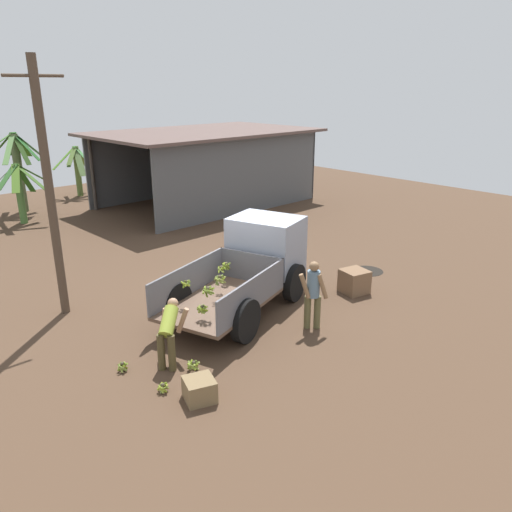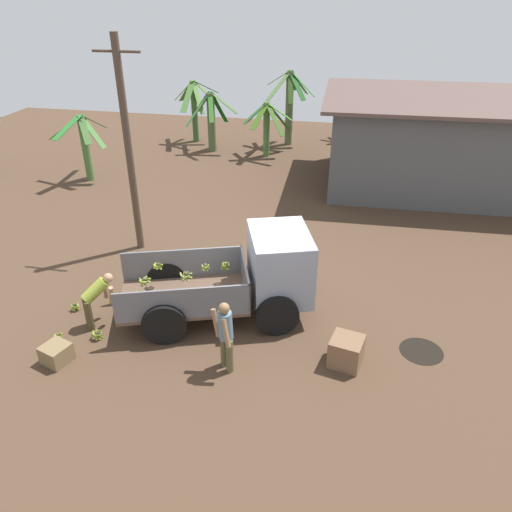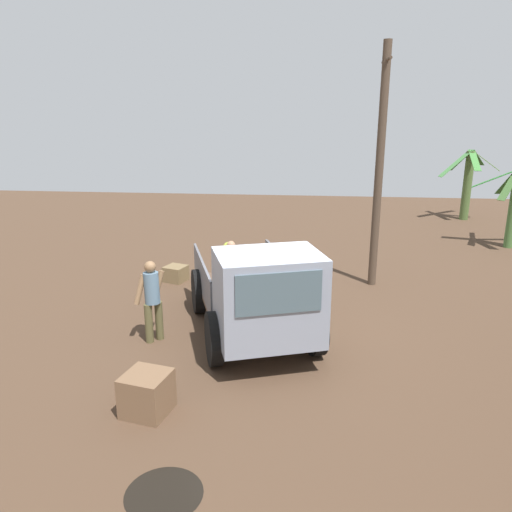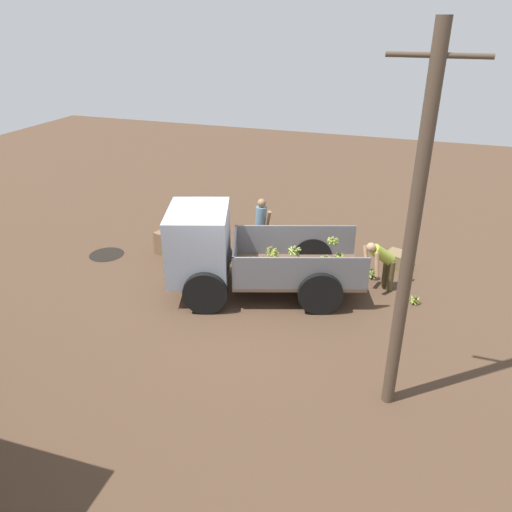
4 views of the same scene
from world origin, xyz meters
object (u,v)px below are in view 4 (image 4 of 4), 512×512
(person_worker_loading, at_px, (382,261))
(wooden_crate_1, at_px, (171,242))
(person_foreground_visitor, at_px, (261,225))
(cargo_truck, at_px, (222,250))
(banana_bunch_on_ground_0, at_px, (409,276))
(banana_bunch_on_ground_1, at_px, (374,274))
(banana_bunch_on_ground_2, at_px, (415,300))
(utility_pole, at_px, (411,237))
(wooden_crate_0, at_px, (397,260))

(person_worker_loading, height_order, wooden_crate_1, person_worker_loading)
(person_foreground_visitor, height_order, person_worker_loading, person_foreground_visitor)
(cargo_truck, distance_m, banana_bunch_on_ground_0, 4.66)
(banana_bunch_on_ground_0, bearing_deg, banana_bunch_on_ground_1, 14.53)
(banana_bunch_on_ground_2, height_order, wooden_crate_1, wooden_crate_1)
(banana_bunch_on_ground_2, bearing_deg, utility_pole, 85.56)
(banana_bunch_on_ground_0, bearing_deg, wooden_crate_1, 4.57)
(cargo_truck, height_order, banana_bunch_on_ground_0, cargo_truck)
(cargo_truck, bearing_deg, wooden_crate_1, -53.31)
(person_worker_loading, relative_size, banana_bunch_on_ground_1, 4.83)
(person_foreground_visitor, height_order, banana_bunch_on_ground_2, person_foreground_visitor)
(utility_pole, height_order, person_foreground_visitor, utility_pole)
(banana_bunch_on_ground_0, bearing_deg, cargo_truck, 25.94)
(cargo_truck, bearing_deg, wooden_crate_0, -163.68)
(cargo_truck, bearing_deg, banana_bunch_on_ground_1, -170.20)
(banana_bunch_on_ground_0, xyz_separation_m, wooden_crate_0, (0.36, -0.63, 0.10))
(banana_bunch_on_ground_2, distance_m, wooden_crate_1, 6.51)
(cargo_truck, xyz_separation_m, banana_bunch_on_ground_0, (-4.10, -1.99, -0.96))
(wooden_crate_0, bearing_deg, person_worker_loading, 78.31)
(utility_pole, xyz_separation_m, banana_bunch_on_ground_0, (-0.05, -4.49, -2.91))
(utility_pole, xyz_separation_m, person_worker_loading, (0.58, -3.77, -2.26))
(utility_pole, distance_m, banana_bunch_on_ground_1, 5.22)
(person_foreground_visitor, xyz_separation_m, banana_bunch_on_ground_2, (-4.08, 1.26, -0.79))
(cargo_truck, height_order, utility_pole, utility_pole)
(banana_bunch_on_ground_0, relative_size, banana_bunch_on_ground_1, 0.89)
(person_foreground_visitor, distance_m, banana_bunch_on_ground_2, 4.35)
(utility_pole, bearing_deg, cargo_truck, -31.69)
(wooden_crate_1, bearing_deg, cargo_truck, 145.42)
(person_worker_loading, xyz_separation_m, banana_bunch_on_ground_0, (-0.64, -0.73, -0.65))
(cargo_truck, xyz_separation_m, person_foreground_visitor, (-0.22, -2.13, -0.17))
(person_foreground_visitor, relative_size, wooden_crate_0, 3.12)
(banana_bunch_on_ground_2, height_order, wooden_crate_0, wooden_crate_0)
(cargo_truck, relative_size, wooden_crate_0, 9.08)
(person_worker_loading, bearing_deg, banana_bunch_on_ground_1, -109.48)
(cargo_truck, distance_m, person_worker_loading, 3.70)
(person_foreground_visitor, relative_size, person_worker_loading, 1.27)
(utility_pole, distance_m, banana_bunch_on_ground_0, 5.35)
(person_worker_loading, distance_m, wooden_crate_0, 1.49)
(person_foreground_visitor, height_order, banana_bunch_on_ground_1, person_foreground_visitor)
(wooden_crate_1, bearing_deg, person_foreground_visitor, -165.16)
(cargo_truck, height_order, person_foreground_visitor, cargo_truck)
(banana_bunch_on_ground_1, bearing_deg, person_foreground_visitor, -6.48)
(cargo_truck, xyz_separation_m, person_worker_loading, (-3.46, -1.27, -0.31))
(banana_bunch_on_ground_0, bearing_deg, utility_pole, 89.30)
(cargo_truck, distance_m, wooden_crate_1, 2.74)
(person_foreground_visitor, distance_m, wooden_crate_1, 2.54)
(utility_pole, bearing_deg, wooden_crate_0, -86.63)
(wooden_crate_0, bearing_deg, banana_bunch_on_ground_1, 61.01)
(person_worker_loading, bearing_deg, cargo_truck, -19.45)
(banana_bunch_on_ground_2, distance_m, wooden_crate_0, 1.85)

